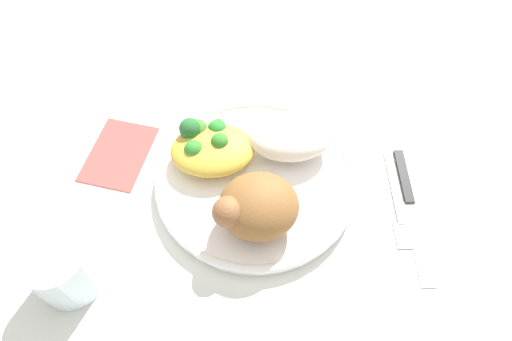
{
  "coord_description": "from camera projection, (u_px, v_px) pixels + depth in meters",
  "views": [
    {
      "loc": [
        0.02,
        0.31,
        0.5
      ],
      "look_at": [
        0.0,
        0.0,
        0.03
      ],
      "focal_mm": 32.03,
      "sensor_mm": 36.0,
      "label": 1
    }
  ],
  "objects": [
    {
      "name": "water_glass",
      "position": [
        62.0,
        269.0,
        0.49
      ],
      "size": [
        0.07,
        0.07,
        0.08
      ],
      "primitive_type": "cylinder",
      "color": "silver",
      "rests_on": "ground_plane"
    },
    {
      "name": "knife",
      "position": [
        410.0,
        201.0,
        0.57
      ],
      "size": [
        0.02,
        0.19,
        0.01
      ],
      "color": "black",
      "rests_on": "ground_plane"
    },
    {
      "name": "plate",
      "position": [
        256.0,
        179.0,
        0.58
      ],
      "size": [
        0.25,
        0.25,
        0.02
      ],
      "color": "white",
      "rests_on": "ground_plane"
    },
    {
      "name": "napkin",
      "position": [
        119.0,
        153.0,
        0.61
      ],
      "size": [
        0.1,
        0.12,
        0.0
      ],
      "primitive_type": "cube",
      "rotation": [
        0.0,
        0.0,
        -0.29
      ],
      "color": "#DB4C47",
      "rests_on": "ground_plane"
    },
    {
      "name": "ground_plane",
      "position": [
        256.0,
        184.0,
        0.59
      ],
      "size": [
        2.0,
        2.0,
        0.0
      ],
      "primitive_type": "plane",
      "color": "silver"
    },
    {
      "name": "mac_cheese_with_broccoli",
      "position": [
        210.0,
        145.0,
        0.57
      ],
      "size": [
        0.11,
        0.08,
        0.04
      ],
      "color": "gold",
      "rests_on": "plate"
    },
    {
      "name": "fork",
      "position": [
        397.0,
        203.0,
        0.57
      ],
      "size": [
        0.02,
        0.14,
        0.01
      ],
      "color": "#B2B2B7",
      "rests_on": "ground_plane"
    },
    {
      "name": "roasted_chicken",
      "position": [
        260.0,
        206.0,
        0.51
      ],
      "size": [
        0.1,
        0.08,
        0.06
      ],
      "color": "brown",
      "rests_on": "plate"
    },
    {
      "name": "rice_pile",
      "position": [
        290.0,
        137.0,
        0.58
      ],
      "size": [
        0.11,
        0.07,
        0.04
      ],
      "primitive_type": "ellipsoid",
      "color": "silver",
      "rests_on": "plate"
    }
  ]
}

